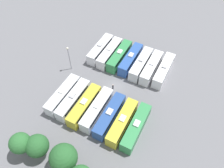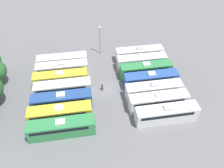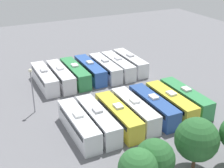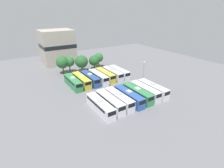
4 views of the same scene
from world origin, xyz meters
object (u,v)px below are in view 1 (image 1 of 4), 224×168
(bus_3, at_px, (131,59))
(bus_5, at_px, (110,53))
(bus_0, at_px, (164,70))
(bus_1, at_px, (151,67))
(worker_person, at_px, (113,87))
(tree_2, at_px, (63,158))
(tree_3, at_px, (37,146))
(bus_9, at_px, (110,116))
(bus_11, at_px, (84,105))
(bus_10, at_px, (97,109))
(bus_4, at_px, (120,56))
(bus_13, at_px, (63,95))
(light_pole, at_px, (69,55))
(bus_6, at_px, (100,49))
(bus_8, at_px, (122,122))
(bus_2, at_px, (141,64))
(bus_12, at_px, (73,99))
(bus_7, at_px, (136,127))

(bus_3, relative_size, bus_5, 1.00)
(bus_0, distance_m, bus_1, 3.33)
(worker_person, height_order, tree_2, tree_2)
(tree_3, bearing_deg, bus_9, -122.74)
(bus_11, bearing_deg, tree_3, 80.34)
(bus_11, relative_size, tree_3, 1.89)
(bus_3, xyz_separation_m, bus_10, (0.12, 18.76, 0.00))
(bus_10, bearing_deg, bus_3, -90.38)
(bus_1, xyz_separation_m, bus_4, (9.66, -0.14, 0.00))
(bus_13, bearing_deg, light_pole, -65.96)
(bus_0, distance_m, bus_3, 9.59)
(bus_0, xyz_separation_m, worker_person, (9.77, 10.74, -0.90))
(bus_3, bearing_deg, bus_4, 3.56)
(bus_3, bearing_deg, bus_6, 0.72)
(bus_1, xyz_separation_m, bus_5, (12.76, 0.02, 0.00))
(bus_5, relative_size, bus_6, 1.00)
(tree_2, bearing_deg, bus_8, -114.27)
(bus_2, relative_size, tree_2, 1.64)
(bus_5, height_order, tree_3, tree_3)
(bus_13, height_order, worker_person, bus_13)
(bus_1, xyz_separation_m, bus_2, (3.03, 0.02, 0.00))
(bus_8, xyz_separation_m, bus_13, (16.11, -0.25, 0.00))
(bus_8, relative_size, bus_13, 1.00)
(bus_13, bearing_deg, worker_person, -138.44)
(bus_9, distance_m, bus_11, 6.51)
(bus_12, distance_m, tree_2, 15.40)
(bus_8, bearing_deg, tree_3, 48.11)
(bus_6, bearing_deg, bus_1, 179.20)
(bus_3, bearing_deg, bus_13, 63.13)
(bus_1, relative_size, worker_person, 6.31)
(bus_10, distance_m, light_pole, 17.02)
(bus_1, bearing_deg, bus_10, 70.76)
(bus_0, relative_size, tree_2, 1.64)
(bus_8, height_order, bus_9, same)
(bus_4, bearing_deg, bus_13, 71.58)
(bus_4, relative_size, worker_person, 6.31)
(bus_7, xyz_separation_m, tree_3, (15.29, 13.69, 2.06))
(light_pole, bearing_deg, bus_12, 127.23)
(bus_12, distance_m, light_pole, 12.56)
(worker_person, xyz_separation_m, tree_2, (-0.77, 21.76, 3.53))
(bus_4, distance_m, light_pole, 14.35)
(bus_0, bearing_deg, bus_4, 1.69)
(bus_2, distance_m, tree_2, 32.19)
(bus_4, relative_size, bus_8, 1.00)
(bus_0, height_order, bus_3, same)
(bus_1, distance_m, light_pole, 22.34)
(bus_5, bearing_deg, bus_0, -178.08)
(tree_2, bearing_deg, bus_2, -94.79)
(bus_8, bearing_deg, bus_3, -71.17)
(bus_3, xyz_separation_m, bus_6, (9.63, 0.12, 0.00))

